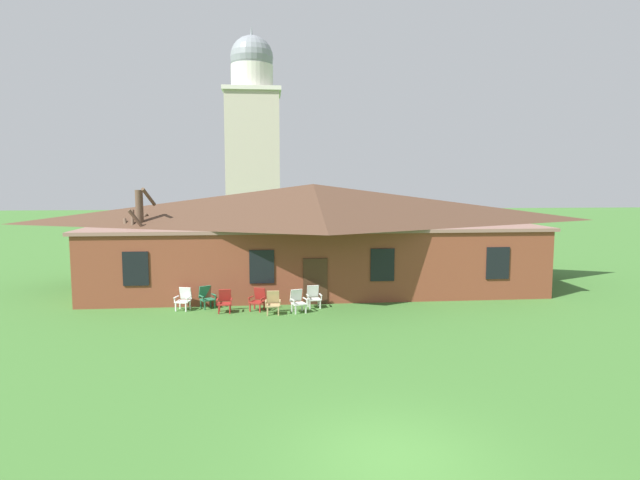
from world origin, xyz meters
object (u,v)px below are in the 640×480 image
Objects in this scene: lawn_chair_middle at (258,299)px; lawn_chair_under_eave at (314,296)px; lawn_chair_right_end at (273,302)px; lawn_chair_near_door at (206,297)px; lawn_chair_far_side at (298,300)px; lawn_chair_by_porch at (184,298)px; lawn_chair_left_end at (225,300)px.

lawn_chair_under_eave is (2.42, 0.31, 0.00)m from lawn_chair_middle.
lawn_chair_middle is 1.00× the size of lawn_chair_right_end.
lawn_chair_near_door is at bearing 175.49° from lawn_chair_under_eave.
lawn_chair_right_end is 1.00× the size of lawn_chair_far_side.
lawn_chair_far_side is at bearing -133.02° from lawn_chair_under_eave.
lawn_chair_middle and lawn_chair_right_end have the same top height.
lawn_chair_by_porch and lawn_chair_near_door have the same top height.
lawn_chair_left_end is at bearing 174.39° from lawn_chair_far_side.
lawn_chair_middle and lawn_chair_far_side have the same top height.
lawn_chair_near_door is at bearing 154.84° from lawn_chair_right_end.
lawn_chair_far_side is (4.88, -0.90, 0.00)m from lawn_chair_by_porch.
lawn_chair_left_end is at bearing -172.66° from lawn_chair_under_eave.
lawn_chair_left_end is 1.00× the size of lawn_chair_middle.
lawn_chair_middle is 1.00× the size of lawn_chair_far_side.
lawn_chair_left_end is 1.00× the size of lawn_chair_right_end.
lawn_chair_under_eave is at bearing 28.99° from lawn_chair_right_end.
lawn_chair_far_side is (1.68, -0.49, 0.00)m from lawn_chair_middle.
lawn_chair_far_side is 1.09m from lawn_chair_under_eave.
lawn_chair_by_porch and lawn_chair_right_end have the same top height.
lawn_chair_by_porch is at bearing -163.83° from lawn_chair_near_door.
lawn_chair_left_end is at bearing -18.35° from lawn_chair_by_porch.
lawn_chair_far_side is at bearing -5.61° from lawn_chair_left_end.
lawn_chair_right_end is (0.63, -0.69, 0.00)m from lawn_chair_middle.
lawn_chair_near_door is 1.00× the size of lawn_chair_far_side.
lawn_chair_right_end is at bearing -169.40° from lawn_chair_far_side.
lawn_chair_left_end and lawn_chair_far_side have the same top height.
lawn_chair_by_porch is at bearing 161.65° from lawn_chair_left_end.
lawn_chair_left_end is at bearing 166.24° from lawn_chair_right_end.
lawn_chair_near_door and lawn_chair_right_end have the same top height.
lawn_chair_left_end is 2.10m from lawn_chair_right_end.
lawn_chair_by_porch is 5.63m from lawn_chair_under_eave.
lawn_chair_under_eave is (3.84, 0.49, 0.00)m from lawn_chair_left_end.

